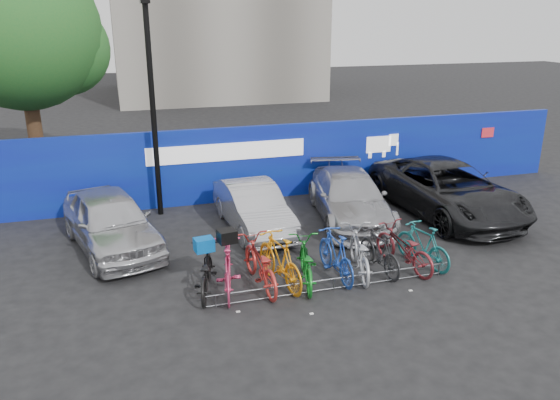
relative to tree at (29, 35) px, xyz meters
name	(u,v)px	position (x,y,z in m)	size (l,w,h in m)	color
ground	(324,278)	(6.77, -10.06, -5.07)	(100.00, 100.00, 0.00)	black
hoarding	(258,163)	(6.78, -4.06, -3.86)	(22.00, 0.18, 2.40)	navy
tree	(29,35)	(0.00, 0.00, 0.00)	(5.40, 5.20, 7.80)	#382314
lamppost	(153,105)	(3.57, -4.66, -1.80)	(0.25, 0.50, 6.11)	black
bike_rack	(334,284)	(6.77, -10.66, -4.91)	(5.60, 0.03, 0.30)	#595B60
car_0	(111,221)	(2.18, -6.93, -4.32)	(1.77, 4.39, 1.50)	#B7B8BC
car_1	(253,207)	(5.96, -6.68, -4.42)	(1.37, 3.94, 1.30)	#9F9FA3
car_2	(350,197)	(8.84, -6.72, -4.39)	(1.92, 4.71, 1.37)	#9FA0A4
car_3	(447,189)	(11.81, -7.09, -4.29)	(2.59, 5.63, 1.56)	black
bike_0	(205,272)	(4.09, -9.96, -4.58)	(0.65, 1.87, 0.98)	black
bike_1	(228,268)	(4.56, -10.10, -4.48)	(0.56, 1.97, 1.18)	#D23362
bike_2	(260,264)	(5.27, -10.03, -4.52)	(0.72, 2.07, 1.09)	#B82C27
bike_3	(280,260)	(5.72, -10.05, -4.47)	(0.56, 1.98, 1.19)	orange
bike_4	(306,263)	(6.28, -10.17, -4.57)	(0.67, 1.92, 1.01)	#10741D
bike_5	(336,255)	(7.04, -10.08, -4.51)	(0.53, 1.87, 1.12)	#1E44AE
bike_6	(359,252)	(7.63, -10.05, -4.53)	(0.71, 2.04, 1.07)	#A7A9AF
bike_7	(380,252)	(8.12, -10.10, -4.56)	(0.48, 1.70, 1.02)	#252628
bike_8	(404,248)	(8.75, -10.09, -4.55)	(0.69, 1.97, 1.03)	maroon
bike_9	(423,245)	(9.27, -10.07, -4.54)	(0.49, 1.74, 1.05)	#197172
cargo_crate	(204,245)	(4.09, -9.96, -3.95)	(0.40, 0.30, 0.28)	#0350AA
cargo_topcase	(227,236)	(4.56, -10.10, -3.75)	(0.37, 0.33, 0.27)	black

